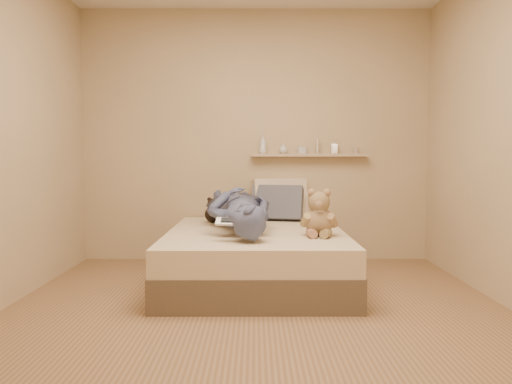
{
  "coord_description": "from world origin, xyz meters",
  "views": [
    {
      "loc": [
        -0.01,
        -3.32,
        1.08
      ],
      "look_at": [
        0.0,
        0.65,
        0.8
      ],
      "focal_mm": 35.0,
      "sensor_mm": 36.0,
      "label": 1
    }
  ],
  "objects_px": {
    "game_console": "(227,221)",
    "wall_shelf": "(309,155)",
    "dark_plush": "(213,212)",
    "pillow_grey": "(277,203)",
    "bed": "(256,256)",
    "pillow_cream": "(280,199)",
    "person": "(238,208)",
    "teddy_bear": "(319,217)"
  },
  "relations": [
    {
      "from": "game_console",
      "to": "wall_shelf",
      "type": "bearing_deg",
      "value": 62.62
    },
    {
      "from": "dark_plush",
      "to": "pillow_grey",
      "type": "relative_size",
      "value": 0.49
    },
    {
      "from": "dark_plush",
      "to": "wall_shelf",
      "type": "distance_m",
      "value": 1.18
    },
    {
      "from": "bed",
      "to": "pillow_cream",
      "type": "xyz_separation_m",
      "value": [
        0.25,
        0.83,
        0.43
      ]
    },
    {
      "from": "dark_plush",
      "to": "pillow_grey",
      "type": "height_order",
      "value": "pillow_grey"
    },
    {
      "from": "game_console",
      "to": "pillow_cream",
      "type": "relative_size",
      "value": 0.33
    },
    {
      "from": "game_console",
      "to": "person",
      "type": "bearing_deg",
      "value": 84.28
    },
    {
      "from": "teddy_bear",
      "to": "person",
      "type": "height_order",
      "value": "teddy_bear"
    },
    {
      "from": "pillow_cream",
      "to": "pillow_grey",
      "type": "distance_m",
      "value": 0.15
    },
    {
      "from": "game_console",
      "to": "person",
      "type": "height_order",
      "value": "person"
    },
    {
      "from": "bed",
      "to": "wall_shelf",
      "type": "distance_m",
      "value": 1.38
    },
    {
      "from": "bed",
      "to": "pillow_grey",
      "type": "relative_size",
      "value": 3.8
    },
    {
      "from": "dark_plush",
      "to": "person",
      "type": "distance_m",
      "value": 0.54
    },
    {
      "from": "bed",
      "to": "wall_shelf",
      "type": "bearing_deg",
      "value": 58.82
    },
    {
      "from": "pillow_cream",
      "to": "person",
      "type": "distance_m",
      "value": 0.88
    },
    {
      "from": "bed",
      "to": "person",
      "type": "relative_size",
      "value": 1.22
    },
    {
      "from": "wall_shelf",
      "to": "teddy_bear",
      "type": "bearing_deg",
      "value": -92.27
    },
    {
      "from": "game_console",
      "to": "dark_plush",
      "type": "bearing_deg",
      "value": 100.33
    },
    {
      "from": "game_console",
      "to": "person",
      "type": "relative_size",
      "value": 0.11
    },
    {
      "from": "teddy_bear",
      "to": "wall_shelf",
      "type": "xyz_separation_m",
      "value": [
        0.05,
        1.23,
        0.49
      ]
    },
    {
      "from": "teddy_bear",
      "to": "dark_plush",
      "type": "relative_size",
      "value": 1.56
    },
    {
      "from": "wall_shelf",
      "to": "pillow_cream",
      "type": "bearing_deg",
      "value": -165.43
    },
    {
      "from": "bed",
      "to": "person",
      "type": "height_order",
      "value": "person"
    },
    {
      "from": "pillow_grey",
      "to": "bed",
      "type": "bearing_deg",
      "value": -107.36
    },
    {
      "from": "game_console",
      "to": "pillow_grey",
      "type": "xyz_separation_m",
      "value": [
        0.43,
        1.26,
        0.02
      ]
    },
    {
      "from": "dark_plush",
      "to": "person",
      "type": "xyz_separation_m",
      "value": [
        0.26,
        -0.46,
        0.08
      ]
    },
    {
      "from": "person",
      "to": "teddy_bear",
      "type": "bearing_deg",
      "value": 143.06
    },
    {
      "from": "game_console",
      "to": "dark_plush",
      "type": "distance_m",
      "value": 1.1
    },
    {
      "from": "pillow_cream",
      "to": "person",
      "type": "height_order",
      "value": "pillow_cream"
    },
    {
      "from": "dark_plush",
      "to": "pillow_cream",
      "type": "xyz_separation_m",
      "value": [
        0.66,
        0.32,
        0.09
      ]
    },
    {
      "from": "teddy_bear",
      "to": "wall_shelf",
      "type": "distance_m",
      "value": 1.32
    },
    {
      "from": "game_console",
      "to": "wall_shelf",
      "type": "height_order",
      "value": "wall_shelf"
    },
    {
      "from": "game_console",
      "to": "wall_shelf",
      "type": "relative_size",
      "value": 0.15
    },
    {
      "from": "game_console",
      "to": "teddy_bear",
      "type": "xyz_separation_m",
      "value": [
        0.72,
        0.25,
        0.01
      ]
    },
    {
      "from": "game_console",
      "to": "teddy_bear",
      "type": "height_order",
      "value": "teddy_bear"
    },
    {
      "from": "bed",
      "to": "pillow_cream",
      "type": "relative_size",
      "value": 3.45
    },
    {
      "from": "person",
      "to": "wall_shelf",
      "type": "distance_m",
      "value": 1.21
    },
    {
      "from": "teddy_bear",
      "to": "pillow_cream",
      "type": "distance_m",
      "value": 1.18
    },
    {
      "from": "dark_plush",
      "to": "game_console",
      "type": "bearing_deg",
      "value": -79.67
    },
    {
      "from": "bed",
      "to": "wall_shelf",
      "type": "height_order",
      "value": "wall_shelf"
    },
    {
      "from": "bed",
      "to": "wall_shelf",
      "type": "relative_size",
      "value": 1.58
    },
    {
      "from": "teddy_bear",
      "to": "pillow_grey",
      "type": "relative_size",
      "value": 0.76
    }
  ]
}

